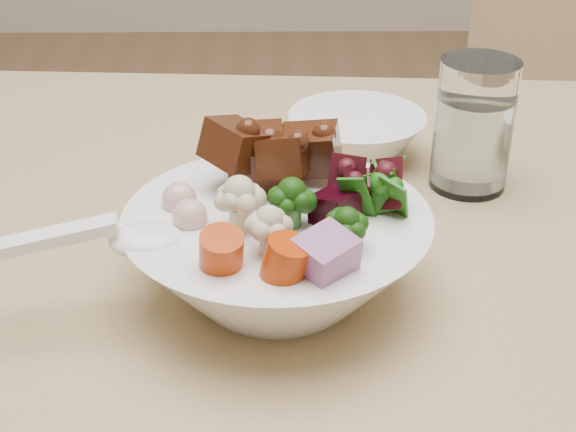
{
  "coord_description": "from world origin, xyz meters",
  "views": [
    {
      "loc": [
        -0.11,
        -0.77,
        1.15
      ],
      "look_at": [
        -0.1,
        -0.2,
        0.82
      ],
      "focal_mm": 50.0,
      "sensor_mm": 36.0,
      "label": 1
    }
  ],
  "objects": [
    {
      "name": "water_glass",
      "position": [
        0.09,
        -0.03,
        0.82
      ],
      "size": [
        0.08,
        0.08,
        0.13
      ],
      "color": "white",
      "rests_on": "dining_table"
    },
    {
      "name": "dining_table",
      "position": [
        0.15,
        -0.17,
        0.68
      ],
      "size": [
        1.67,
        1.01,
        0.76
      ],
      "rotation": [
        0.0,
        0.0,
        -0.07
      ],
      "color": "tan",
      "rests_on": "ground"
    },
    {
      "name": "side_bowl",
      "position": [
        -0.02,
        0.04,
        0.78
      ],
      "size": [
        0.15,
        0.15,
        0.05
      ],
      "primitive_type": null,
      "color": "white",
      "rests_on": "dining_table"
    },
    {
      "name": "soup_spoon",
      "position": [
        -0.23,
        -0.25,
        0.83
      ],
      "size": [
        0.16,
        0.06,
        0.03
      ],
      "rotation": [
        0.0,
        0.0,
        0.16
      ],
      "color": "white",
      "rests_on": "food_bowl"
    },
    {
      "name": "food_bowl",
      "position": [
        -0.11,
        -0.22,
        0.8
      ],
      "size": [
        0.25,
        0.25,
        0.13
      ],
      "color": "white",
      "rests_on": "dining_table"
    },
    {
      "name": "chair_far",
      "position": [
        0.41,
        0.53,
        0.5
      ],
      "size": [
        0.53,
        0.53,
        0.9
      ],
      "rotation": [
        0.0,
        0.0,
        -0.36
      ],
      "color": "tan",
      "rests_on": "ground"
    }
  ]
}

